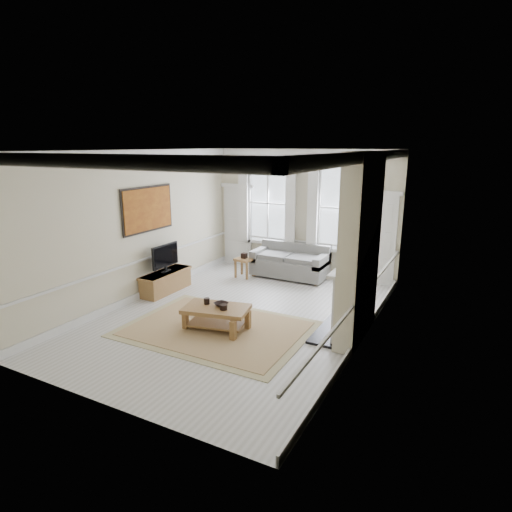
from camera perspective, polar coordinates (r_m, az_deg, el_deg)
The scene contains 23 objects.
floor at distance 9.09m, azimuth -2.40°, elevation -8.01°, with size 7.20×7.20×0.00m, color #B7B5AD.
ceiling at distance 8.39m, azimuth -2.65°, elevation 13.96°, with size 7.20×7.20×0.00m, color white.
back_wall at distance 11.78m, azimuth 6.35°, elevation 5.75°, with size 5.20×5.20×0.00m, color beige.
left_wall at distance 10.12m, azimuth -15.39°, elevation 3.87°, with size 7.20×7.20×0.00m, color beige.
right_wall at distance 7.64m, azimuth 14.61°, elevation 0.56°, with size 7.20×7.20×0.00m, color beige.
window_left at distance 12.12m, azimuth 1.63°, elevation 7.04°, with size 1.26×0.20×2.20m, color #B2BCC6, non-canonical shape.
window_right at distance 11.37m, azimuth 11.24°, elevation 6.27°, with size 1.26×0.20×2.20m, color #B2BCC6, non-canonical shape.
door_left at distance 12.71m, azimuth -2.43°, elevation 3.96°, with size 0.90×0.08×2.30m, color silver.
door_right at distance 11.27m, azimuth 15.94°, elevation 2.03°, with size 0.90×0.08×2.30m, color silver.
painting at distance 10.25m, azimuth -14.22°, elevation 6.07°, with size 0.05×1.66×1.06m, color #A6621C.
chimney_breast at distance 7.87m, azimuth 13.71°, elevation 1.02°, with size 0.35×1.70×3.38m, color beige.
hearth at distance 8.51m, azimuth 10.22°, elevation -9.68°, with size 0.55×1.50×0.05m, color black.
fireplace at distance 8.20m, azimuth 11.77°, elevation -5.39°, with size 0.21×1.45×1.33m.
mirror at distance 7.85m, azimuth 12.34°, elevation 3.68°, with size 0.06×1.26×1.06m, color gold.
sofa at distance 11.66m, azimuth 4.65°, elevation -0.98°, with size 2.00×0.97×0.89m.
side_table at distance 11.57m, azimuth -1.57°, elevation -0.81°, with size 0.49×0.49×0.53m.
rug at distance 8.50m, azimuth -5.25°, elevation -9.62°, with size 3.50×2.60×0.02m, color tan.
coffee_table at distance 8.36m, azimuth -5.31°, elevation -7.30°, with size 1.36×0.97×0.46m.
ceramic_pot_a at distance 8.48m, azimuth -6.58°, elevation -5.99°, with size 0.12×0.12×0.12m, color black.
ceramic_pot_b at distance 8.17m, azimuth -4.34°, elevation -6.80°, with size 0.14×0.14×0.10m, color black.
bowl at distance 8.37m, azimuth -4.67°, elevation -6.42°, with size 0.26×0.26×0.06m, color black.
tv_stand at distance 10.68m, azimuth -11.91°, elevation -3.37°, with size 0.46×1.43×0.51m, color brown.
tv at distance 10.49m, azimuth -12.00°, elevation -0.01°, with size 0.08×0.90×0.68m.
Camera 1 is at (4.22, -7.25, 3.49)m, focal length 30.00 mm.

